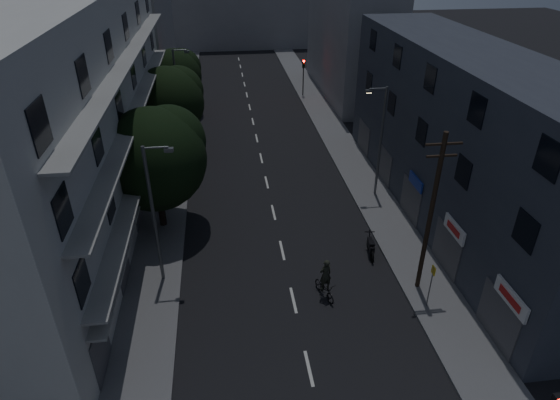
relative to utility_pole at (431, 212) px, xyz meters
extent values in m
plane|color=black|center=(-6.89, 18.39, -4.87)|extent=(160.00, 160.00, 0.00)
cube|color=#565659|center=(-14.39, 18.39, -4.79)|extent=(3.00, 90.00, 0.15)
cube|color=#565659|center=(0.61, 18.39, -4.79)|extent=(3.00, 90.00, 0.15)
cube|color=beige|center=(-6.89, -4.61, -4.86)|extent=(0.15, 2.00, 0.01)
cube|color=beige|center=(-6.89, -0.11, -4.86)|extent=(0.15, 2.00, 0.01)
cube|color=beige|center=(-6.89, 4.39, -4.86)|extent=(0.15, 2.00, 0.01)
cube|color=beige|center=(-6.89, 8.89, -4.86)|extent=(0.15, 2.00, 0.01)
cube|color=beige|center=(-6.89, 13.39, -4.86)|extent=(0.15, 2.00, 0.01)
cube|color=beige|center=(-6.89, 17.89, -4.86)|extent=(0.15, 2.00, 0.01)
cube|color=beige|center=(-6.89, 22.39, -4.86)|extent=(0.15, 2.00, 0.01)
cube|color=beige|center=(-6.89, 26.89, -4.86)|extent=(0.15, 2.00, 0.01)
cube|color=beige|center=(-6.89, 31.39, -4.86)|extent=(0.15, 2.00, 0.01)
cube|color=beige|center=(-6.89, 35.89, -4.86)|extent=(0.15, 2.00, 0.01)
cube|color=beige|center=(-6.89, 40.39, -4.86)|extent=(0.15, 2.00, 0.01)
cube|color=beige|center=(-6.89, 44.89, -4.86)|extent=(0.15, 2.00, 0.01)
cube|color=beige|center=(-6.89, 49.39, -4.86)|extent=(0.15, 2.00, 0.01)
cube|color=beige|center=(-6.89, 53.89, -4.86)|extent=(0.15, 2.00, 0.01)
cube|color=#B1B0AC|center=(-18.89, 11.39, 2.13)|extent=(6.00, 36.00, 14.00)
cube|color=black|center=(-15.87, -3.61, -2.87)|extent=(0.06, 1.60, 1.60)
cube|color=black|center=(-15.87, 2.39, -2.87)|extent=(0.06, 1.60, 1.60)
cube|color=black|center=(-15.87, 8.39, -2.87)|extent=(0.06, 1.60, 1.60)
cube|color=black|center=(-15.87, 14.39, -2.87)|extent=(0.06, 1.60, 1.60)
cube|color=black|center=(-15.87, 20.39, -2.87)|extent=(0.06, 1.60, 1.60)
cube|color=black|center=(-15.87, 26.39, -2.87)|extent=(0.06, 1.60, 1.60)
cube|color=black|center=(-15.87, -3.61, 0.33)|extent=(0.06, 1.60, 1.60)
cube|color=black|center=(-15.87, 2.39, 0.33)|extent=(0.06, 1.60, 1.60)
cube|color=black|center=(-15.87, 8.39, 0.33)|extent=(0.06, 1.60, 1.60)
cube|color=black|center=(-15.87, 14.39, 0.33)|extent=(0.06, 1.60, 1.60)
cube|color=black|center=(-15.87, 20.39, 0.33)|extent=(0.06, 1.60, 1.60)
cube|color=black|center=(-15.87, 26.39, 0.33)|extent=(0.06, 1.60, 1.60)
cube|color=black|center=(-15.87, -3.61, 3.53)|extent=(0.06, 1.60, 1.60)
cube|color=black|center=(-15.87, 2.39, 3.53)|extent=(0.06, 1.60, 1.60)
cube|color=black|center=(-15.87, 8.39, 3.53)|extent=(0.06, 1.60, 1.60)
cube|color=black|center=(-15.87, 14.39, 3.53)|extent=(0.06, 1.60, 1.60)
cube|color=black|center=(-15.87, 20.39, 3.53)|extent=(0.06, 1.60, 1.60)
cube|color=black|center=(-15.87, 26.39, 3.53)|extent=(0.06, 1.60, 1.60)
cube|color=black|center=(-15.87, -3.61, 6.73)|extent=(0.06, 1.60, 1.60)
cube|color=black|center=(-15.87, 2.39, 6.73)|extent=(0.06, 1.60, 1.60)
cube|color=black|center=(-15.87, 8.39, 6.73)|extent=(0.06, 1.60, 1.60)
cube|color=black|center=(-15.87, 14.39, 6.73)|extent=(0.06, 1.60, 1.60)
cube|color=black|center=(-15.87, 20.39, 6.73)|extent=(0.06, 1.60, 1.60)
cube|color=black|center=(-15.87, 26.39, 6.73)|extent=(0.06, 1.60, 1.60)
cube|color=gray|center=(-15.39, 11.39, -0.87)|extent=(1.00, 32.40, 0.12)
cube|color=gray|center=(-15.39, 11.39, 2.33)|extent=(1.00, 32.40, 0.12)
cube|color=gray|center=(-15.39, 11.39, 5.53)|extent=(1.00, 32.40, 0.12)
cube|color=gray|center=(-15.49, 11.39, -1.77)|extent=(0.80, 32.40, 0.12)
cube|color=#424247|center=(-15.86, -3.61, -3.47)|extent=(0.06, 2.40, 2.40)
cube|color=#424247|center=(-15.86, 2.39, -3.47)|extent=(0.06, 2.40, 2.40)
cube|color=#424247|center=(-15.86, 8.39, -3.47)|extent=(0.06, 2.40, 2.40)
cube|color=#424247|center=(-15.86, 14.39, -3.47)|extent=(0.06, 2.40, 2.40)
cube|color=#424247|center=(-15.86, 20.39, -3.47)|extent=(0.06, 2.40, 2.40)
cube|color=#424247|center=(-15.86, 26.39, -3.47)|extent=(0.06, 2.40, 2.40)
cube|color=#2B2F3A|center=(5.11, 7.39, 0.63)|extent=(6.00, 28.00, 11.00)
cube|color=black|center=(2.09, -4.11, 1.43)|extent=(0.06, 1.40, 1.50)
cube|color=black|center=(2.09, 1.39, 1.43)|extent=(0.06, 1.40, 1.50)
cube|color=black|center=(2.09, 6.89, 1.43)|extent=(0.06, 1.40, 1.50)
cube|color=black|center=(2.09, 12.39, 1.43)|extent=(0.06, 1.40, 1.50)
cube|color=black|center=(2.09, 17.89, 1.43)|extent=(0.06, 1.40, 1.50)
cube|color=black|center=(2.09, -4.11, 4.73)|extent=(0.06, 1.40, 1.50)
cube|color=black|center=(2.09, 1.39, 4.73)|extent=(0.06, 1.40, 1.50)
cube|color=black|center=(2.09, 6.89, 4.73)|extent=(0.06, 1.40, 1.50)
cube|color=black|center=(2.09, 12.39, 4.73)|extent=(0.06, 1.40, 1.50)
cube|color=black|center=(2.09, 17.89, 4.73)|extent=(0.06, 1.40, 1.50)
cube|color=#424247|center=(2.08, -4.11, -3.47)|extent=(0.06, 3.00, 2.60)
cube|color=#424247|center=(2.08, 1.39, -3.47)|extent=(0.06, 3.00, 2.60)
cube|color=#424247|center=(2.08, 6.89, -3.47)|extent=(0.06, 3.00, 2.60)
cube|color=#424247|center=(2.08, 12.39, -3.47)|extent=(0.06, 3.00, 2.60)
cube|color=#424247|center=(2.08, 17.89, -3.47)|extent=(0.06, 3.00, 2.60)
cube|color=silver|center=(2.01, -4.61, -1.77)|extent=(0.12, 2.40, 0.80)
cube|color=#B21414|center=(1.93, -4.61, -1.77)|extent=(0.02, 1.60, 0.36)
cube|color=silver|center=(2.01, 0.89, -1.77)|extent=(0.12, 2.20, 0.80)
cube|color=#B21414|center=(1.93, 0.89, -1.77)|extent=(0.02, 1.40, 0.36)
cube|color=navy|center=(2.01, 6.39, -1.77)|extent=(0.12, 2.00, 0.70)
cube|color=slate|center=(-18.89, 41.39, 3.13)|extent=(6.00, 20.00, 16.00)
cube|color=slate|center=(5.11, 35.39, 1.63)|extent=(6.00, 20.00, 13.00)
cube|color=slate|center=(-6.89, 63.39, 0.13)|extent=(24.00, 8.00, 10.00)
cylinder|color=black|center=(-14.32, 8.12, -2.57)|extent=(0.44, 0.44, 4.30)
sphere|color=black|center=(-14.32, 8.12, 0.01)|extent=(6.45, 6.45, 6.45)
sphere|color=black|center=(-13.36, 8.92, 0.82)|extent=(4.51, 4.51, 4.51)
sphere|color=black|center=(-15.13, 7.47, 0.50)|extent=(4.19, 4.19, 4.19)
cylinder|color=black|center=(-14.42, 19.99, -2.72)|extent=(0.44, 0.44, 4.00)
sphere|color=black|center=(-14.42, 19.99, -0.32)|extent=(6.02, 6.02, 6.02)
sphere|color=black|center=(-13.52, 20.74, 0.43)|extent=(4.21, 4.21, 4.21)
sphere|color=black|center=(-15.17, 19.39, 0.13)|extent=(3.91, 3.91, 3.91)
cylinder|color=black|center=(-14.51, 29.87, -2.90)|extent=(0.44, 0.44, 3.63)
sphere|color=black|center=(-14.51, 29.87, -0.73)|extent=(5.42, 5.42, 5.42)
sphere|color=black|center=(-13.70, 30.54, -0.05)|extent=(3.79, 3.79, 3.79)
sphere|color=black|center=(-15.19, 29.32, -0.32)|extent=(3.52, 3.52, 3.52)
cylinder|color=black|center=(-0.36, 34.48, -3.12)|extent=(0.12, 0.12, 3.20)
cube|color=black|center=(-0.36, 34.48, -1.07)|extent=(0.28, 0.22, 0.90)
sphere|color=#FF0C05|center=(-0.36, 34.33, -0.74)|extent=(0.22, 0.22, 0.22)
sphere|color=#3F330C|center=(-0.36, 34.33, -1.04)|extent=(0.22, 0.22, 0.22)
sphere|color=black|center=(-0.36, 34.33, -1.34)|extent=(0.22, 0.22, 0.22)
cylinder|color=black|center=(-13.62, 33.19, -3.12)|extent=(0.12, 0.12, 3.20)
cube|color=black|center=(-13.62, 33.19, -1.07)|extent=(0.28, 0.22, 0.90)
sphere|color=#FF0C05|center=(-13.62, 33.04, -0.74)|extent=(0.22, 0.22, 0.22)
sphere|color=#3F330C|center=(-13.62, 33.04, -1.04)|extent=(0.22, 0.22, 0.22)
sphere|color=black|center=(-13.62, 33.04, -1.34)|extent=(0.22, 0.22, 0.22)
cylinder|color=#525659|center=(-13.87, 2.48, -0.72)|extent=(0.18, 0.18, 8.00)
cylinder|color=#525659|center=(-13.27, 2.48, 3.18)|extent=(1.20, 0.10, 0.10)
cube|color=#525659|center=(-12.67, 2.48, 3.03)|extent=(0.45, 0.25, 0.18)
cube|color=#4C4C4C|center=(-12.67, 2.48, 2.93)|extent=(0.35, 0.18, 0.04)
cylinder|color=#585B5F|center=(0.85, 10.37, -0.72)|extent=(0.18, 0.18, 8.00)
cylinder|color=#585B5F|center=(0.25, 10.37, 3.18)|extent=(1.20, 0.10, 0.10)
cube|color=#585B5F|center=(-0.35, 10.37, 3.03)|extent=(0.45, 0.25, 0.18)
cube|color=#FFD88C|center=(-0.35, 10.37, 2.93)|extent=(0.35, 0.18, 0.04)
cylinder|color=#515357|center=(-13.88, 23.56, -0.72)|extent=(0.18, 0.18, 8.00)
cylinder|color=#515357|center=(-13.28, 23.56, 3.18)|extent=(1.20, 0.10, 0.10)
cube|color=#515357|center=(-12.68, 23.56, 3.03)|extent=(0.45, 0.25, 0.18)
cube|color=#4C4C4C|center=(-12.68, 23.56, 2.93)|extent=(0.35, 0.18, 0.04)
cylinder|color=black|center=(0.00, 0.00, -0.22)|extent=(0.24, 0.24, 9.00)
cube|color=black|center=(0.00, 0.00, 3.68)|extent=(1.80, 0.10, 0.10)
cube|color=black|center=(0.00, 0.00, 3.08)|extent=(1.50, 0.10, 0.10)
cylinder|color=#595B60|center=(-0.13, -1.57, -3.47)|extent=(0.06, 0.06, 2.50)
cube|color=yellow|center=(-0.13, -1.57, -2.42)|extent=(0.05, 0.35, 0.45)
torus|color=black|center=(-1.76, 2.64, -4.54)|extent=(0.23, 0.79, 0.78)
torus|color=black|center=(-1.57, 3.95, -4.54)|extent=(0.23, 0.79, 0.78)
cube|color=black|center=(-1.67, 3.29, -4.18)|extent=(0.44, 1.24, 0.39)
cube|color=black|center=(-1.69, 3.13, -3.89)|extent=(0.40, 0.54, 0.11)
cylinder|color=black|center=(-1.58, 3.89, -4.04)|extent=(0.13, 0.48, 0.93)
cube|color=black|center=(-1.57, 4.00, -3.71)|extent=(0.61, 0.13, 0.04)
imported|color=black|center=(-5.20, 0.01, -4.37)|extent=(1.22, 1.99, 0.99)
imported|color=black|center=(-5.20, 0.01, -3.43)|extent=(0.80, 0.65, 1.89)
camera|label=1|loc=(-10.04, -18.69, 12.20)|focal=30.00mm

